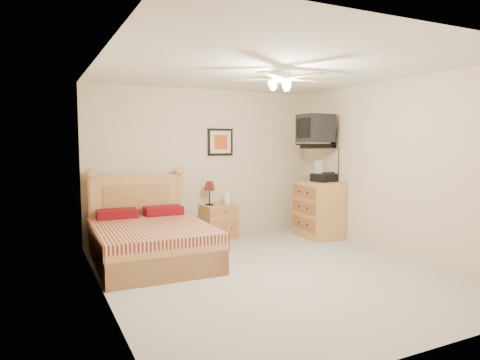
# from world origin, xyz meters

# --- Properties ---
(floor) EXTENTS (4.50, 4.50, 0.00)m
(floor) POSITION_xyz_m (0.00, 0.00, 0.00)
(floor) COLOR #A4A094
(floor) RESTS_ON ground
(ceiling) EXTENTS (4.00, 4.50, 0.04)m
(ceiling) POSITION_xyz_m (0.00, 0.00, 2.50)
(ceiling) COLOR white
(ceiling) RESTS_ON ground
(wall_back) EXTENTS (4.00, 0.04, 2.50)m
(wall_back) POSITION_xyz_m (0.00, 2.25, 1.25)
(wall_back) COLOR #C8B693
(wall_back) RESTS_ON ground
(wall_front) EXTENTS (4.00, 0.04, 2.50)m
(wall_front) POSITION_xyz_m (0.00, -2.25, 1.25)
(wall_front) COLOR #C8B693
(wall_front) RESTS_ON ground
(wall_left) EXTENTS (0.04, 4.50, 2.50)m
(wall_left) POSITION_xyz_m (-2.00, 0.00, 1.25)
(wall_left) COLOR #C8B693
(wall_left) RESTS_ON ground
(wall_right) EXTENTS (0.04, 4.50, 2.50)m
(wall_right) POSITION_xyz_m (2.00, 0.00, 1.25)
(wall_right) COLOR #C8B693
(wall_right) RESTS_ON ground
(bed) EXTENTS (1.51, 1.95, 1.24)m
(bed) POSITION_xyz_m (-1.23, 1.12, 0.62)
(bed) COLOR #C27B46
(bed) RESTS_ON ground
(nightstand) EXTENTS (0.56, 0.44, 0.58)m
(nightstand) POSITION_xyz_m (0.15, 2.00, 0.29)
(nightstand) COLOR #A27A41
(nightstand) RESTS_ON ground
(table_lamp) EXTENTS (0.24, 0.24, 0.40)m
(table_lamp) POSITION_xyz_m (-0.01, 2.05, 0.78)
(table_lamp) COLOR #591512
(table_lamp) RESTS_ON nightstand
(lotion_bottle) EXTENTS (0.12, 0.12, 0.26)m
(lotion_bottle) POSITION_xyz_m (0.29, 2.00, 0.71)
(lotion_bottle) COLOR white
(lotion_bottle) RESTS_ON nightstand
(framed_picture) EXTENTS (0.46, 0.04, 0.46)m
(framed_picture) POSITION_xyz_m (0.27, 2.23, 1.62)
(framed_picture) COLOR black
(framed_picture) RESTS_ON wall_back
(dresser) EXTENTS (0.62, 0.85, 0.96)m
(dresser) POSITION_xyz_m (1.73, 1.40, 0.48)
(dresser) COLOR #AC743D
(dresser) RESTS_ON ground
(fax_machine) EXTENTS (0.39, 0.40, 0.35)m
(fax_machine) POSITION_xyz_m (1.77, 1.32, 1.13)
(fax_machine) COLOR black
(fax_machine) RESTS_ON dresser
(magazine_lower) EXTENTS (0.25, 0.32, 0.03)m
(magazine_lower) POSITION_xyz_m (1.70, 1.72, 0.97)
(magazine_lower) COLOR #B2A58C
(magazine_lower) RESTS_ON dresser
(magazine_upper) EXTENTS (0.18, 0.24, 0.02)m
(magazine_upper) POSITION_xyz_m (1.71, 1.75, 0.99)
(magazine_upper) COLOR tan
(magazine_upper) RESTS_ON magazine_lower
(wall_tv) EXTENTS (0.56, 0.46, 0.58)m
(wall_tv) POSITION_xyz_m (1.75, 1.34, 1.81)
(wall_tv) COLOR black
(wall_tv) RESTS_ON wall_right
(ceiling_fan) EXTENTS (1.14, 1.14, 0.28)m
(ceiling_fan) POSITION_xyz_m (0.00, -0.20, 2.36)
(ceiling_fan) COLOR white
(ceiling_fan) RESTS_ON ceiling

